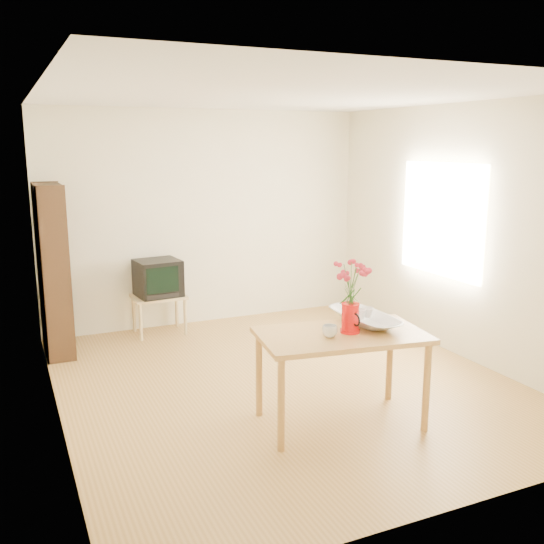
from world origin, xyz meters
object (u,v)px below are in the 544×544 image
pitcher (350,319)px  television (158,277)px  table (341,344)px  mug (330,331)px  bowl (365,295)px

pitcher → television: pitcher is taller
television → table: bearing=-81.6°
mug → television: size_ratio=0.22×
pitcher → mug: bearing=-170.6°
mug → bowl: size_ratio=0.23×
pitcher → bowl: bearing=32.9°
pitcher → television: bearing=104.3°
pitcher → bowl: size_ratio=0.47×
pitcher → mug: pitcher is taller
bowl → television: size_ratio=0.96×
bowl → television: bowl is taller
pitcher → mug: 0.21m
mug → table: bearing=-148.5°
table → bowl: 0.47m
mug → television: bearing=-67.1°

